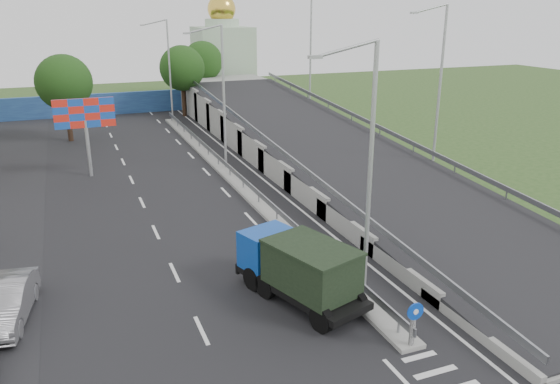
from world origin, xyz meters
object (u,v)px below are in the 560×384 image
dump_truck (299,267)px  lamp_post_mid (221,91)px  lamp_post_far (168,65)px  lamp_post_near (366,161)px  billboard (85,118)px  sign_bollard (413,324)px  church (223,56)px  parked_car_b (5,302)px

dump_truck → lamp_post_mid: bearing=64.7°
lamp_post_mid → lamp_post_far: 20.00m
lamp_post_near → billboard: 23.87m
lamp_post_far → dump_truck: bearing=-93.5°
lamp_post_mid → billboard: size_ratio=1.83×
sign_bollard → church: bearing=80.2°
sign_bollard → lamp_post_near: (0.11, 3.83, 4.77)m
billboard → sign_bollard: bearing=-70.8°
lamp_post_near → dump_truck: (-2.36, 0.84, -4.36)m
lamp_post_far → dump_truck: 39.47m
sign_bollard → parked_car_b: sign_bollard is taller
lamp_post_near → parked_car_b: bearing=165.4°
lamp_post_near → church: (9.89, 54.00, -0.50)m
lamp_post_near → lamp_post_far: (0.00, 40.00, 0.00)m
sign_bollard → lamp_post_far: lamp_post_far is taller
lamp_post_far → church: church is taller
church → lamp_post_far: bearing=-125.2°
billboard → parked_car_b: (-4.16, -18.55, -3.42)m
church → dump_truck: church is taller
lamp_post_mid → billboard: bearing=167.6°
billboard → parked_car_b: billboard is taller
lamp_post_far → billboard: size_ratio=1.83×
sign_bollard → billboard: 27.53m
lamp_post_far → lamp_post_mid: bearing=-90.0°
lamp_post_near → church: size_ratio=0.73×
lamp_post_mid → parked_car_b: (-13.27, -16.55, -5.05)m
lamp_post_mid → dump_truck: 19.79m
billboard → church: bearing=59.3°
billboard → dump_truck: (6.75, -21.16, -2.73)m
lamp_post_near → billboard: bearing=112.5°
sign_bollard → lamp_post_mid: 24.30m
church → dump_truck: bearing=-103.0°
lamp_post_far → church: (9.89, 14.00, -0.50)m
dump_truck → parked_car_b: bearing=148.3°
lamp_post_near → billboard: (-9.11, 22.00, -1.62)m
lamp_post_far → dump_truck: lamp_post_far is taller
sign_bollard → church: size_ratio=0.12×
lamp_post_near → lamp_post_far: bearing=90.0°
lamp_post_near → church: church is taller
sign_bollard → lamp_post_far: size_ratio=0.17×
lamp_post_mid → lamp_post_far: (0.00, 20.00, 0.00)m
dump_truck → parked_car_b: (-10.90, 2.61, -0.69)m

